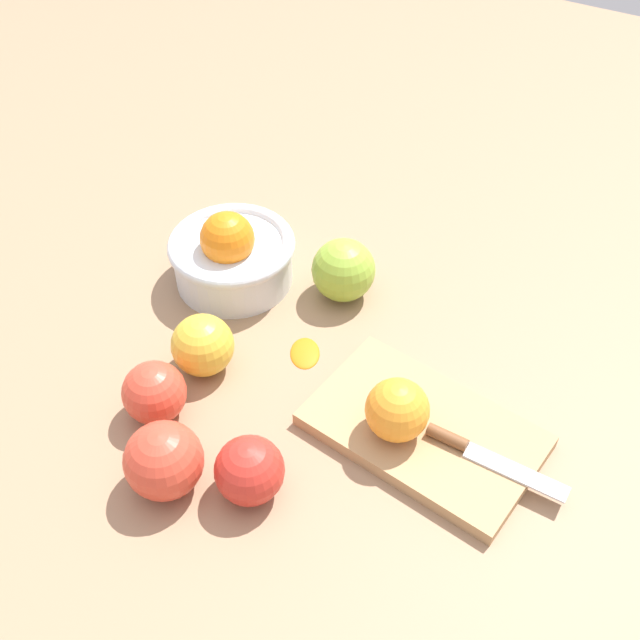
{
  "coord_description": "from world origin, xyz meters",
  "views": [
    {
      "loc": [
        0.28,
        -0.5,
        0.69
      ],
      "look_at": [
        -0.04,
        0.06,
        0.04
      ],
      "focal_mm": 43.48,
      "sensor_mm": 36.0,
      "label": 1
    }
  ],
  "objects_px": {
    "cutting_board": "(422,432)",
    "knife": "(476,452)",
    "apple_front_left": "(164,460)",
    "apple_front_left_2": "(203,345)",
    "orange_on_board": "(397,410)",
    "apple_front_left_3": "(154,393)",
    "apple_front_center": "(252,472)",
    "bowl": "(232,255)",
    "apple_back_left": "(343,270)"
  },
  "relations": [
    {
      "from": "cutting_board",
      "to": "apple_front_left",
      "type": "bearing_deg",
      "value": -137.67
    },
    {
      "from": "knife",
      "to": "apple_front_left_2",
      "type": "height_order",
      "value": "apple_front_left_2"
    },
    {
      "from": "orange_on_board",
      "to": "apple_front_left_2",
      "type": "distance_m",
      "value": 0.24
    },
    {
      "from": "apple_front_center",
      "to": "apple_front_left_2",
      "type": "bearing_deg",
      "value": 141.38
    },
    {
      "from": "bowl",
      "to": "knife",
      "type": "distance_m",
      "value": 0.4
    },
    {
      "from": "apple_front_left",
      "to": "apple_front_left_3",
      "type": "height_order",
      "value": "apple_front_left"
    },
    {
      "from": "apple_front_left_3",
      "to": "knife",
      "type": "bearing_deg",
      "value": 18.66
    },
    {
      "from": "bowl",
      "to": "cutting_board",
      "type": "relative_size",
      "value": 0.66
    },
    {
      "from": "orange_on_board",
      "to": "apple_front_left_3",
      "type": "xyz_separation_m",
      "value": [
        -0.25,
        -0.1,
        -0.02
      ]
    },
    {
      "from": "bowl",
      "to": "apple_front_left_3",
      "type": "xyz_separation_m",
      "value": [
        0.05,
        -0.23,
        -0.01
      ]
    },
    {
      "from": "bowl",
      "to": "apple_front_left_2",
      "type": "bearing_deg",
      "value": -68.23
    },
    {
      "from": "cutting_board",
      "to": "apple_front_center",
      "type": "height_order",
      "value": "apple_front_center"
    },
    {
      "from": "orange_on_board",
      "to": "apple_front_left",
      "type": "relative_size",
      "value": 0.84
    },
    {
      "from": "apple_front_left",
      "to": "apple_front_center",
      "type": "relative_size",
      "value": 1.14
    },
    {
      "from": "orange_on_board",
      "to": "apple_front_center",
      "type": "bearing_deg",
      "value": -126.34
    },
    {
      "from": "apple_back_left",
      "to": "orange_on_board",
      "type": "bearing_deg",
      "value": -47.68
    },
    {
      "from": "knife",
      "to": "apple_back_left",
      "type": "relative_size",
      "value": 1.9
    },
    {
      "from": "bowl",
      "to": "orange_on_board",
      "type": "bearing_deg",
      "value": -23.28
    },
    {
      "from": "cutting_board",
      "to": "knife",
      "type": "height_order",
      "value": "knife"
    },
    {
      "from": "cutting_board",
      "to": "apple_front_left",
      "type": "xyz_separation_m",
      "value": [
        -0.2,
        -0.19,
        0.03
      ]
    },
    {
      "from": "cutting_board",
      "to": "apple_front_center",
      "type": "xyz_separation_m",
      "value": [
        -0.12,
        -0.15,
        0.03
      ]
    },
    {
      "from": "apple_front_left_2",
      "to": "apple_front_left_3",
      "type": "bearing_deg",
      "value": -93.29
    },
    {
      "from": "apple_back_left",
      "to": "apple_front_center",
      "type": "bearing_deg",
      "value": -78.24
    },
    {
      "from": "orange_on_board",
      "to": "apple_back_left",
      "type": "xyz_separation_m",
      "value": [
        -0.16,
        0.18,
        -0.01
      ]
    },
    {
      "from": "bowl",
      "to": "apple_front_left",
      "type": "xyz_separation_m",
      "value": [
        0.12,
        -0.3,
        -0.0
      ]
    },
    {
      "from": "apple_front_left",
      "to": "apple_front_left_2",
      "type": "bearing_deg",
      "value": 112.42
    },
    {
      "from": "cutting_board",
      "to": "apple_front_left",
      "type": "distance_m",
      "value": 0.28
    },
    {
      "from": "apple_back_left",
      "to": "apple_front_center",
      "type": "relative_size",
      "value": 1.14
    },
    {
      "from": "cutting_board",
      "to": "apple_back_left",
      "type": "bearing_deg",
      "value": 139.58
    },
    {
      "from": "orange_on_board",
      "to": "apple_front_left_2",
      "type": "bearing_deg",
      "value": -176.2
    },
    {
      "from": "bowl",
      "to": "apple_front_left_3",
      "type": "distance_m",
      "value": 0.23
    },
    {
      "from": "cutting_board",
      "to": "orange_on_board",
      "type": "distance_m",
      "value": 0.05
    },
    {
      "from": "apple_front_left_3",
      "to": "apple_front_center",
      "type": "xyz_separation_m",
      "value": [
        0.15,
        -0.03,
        0.0
      ]
    },
    {
      "from": "knife",
      "to": "apple_front_left_2",
      "type": "distance_m",
      "value": 0.33
    },
    {
      "from": "bowl",
      "to": "apple_back_left",
      "type": "relative_size",
      "value": 2.0
    },
    {
      "from": "apple_front_left",
      "to": "apple_back_left",
      "type": "xyz_separation_m",
      "value": [
        0.02,
        0.34,
        0.0
      ]
    },
    {
      "from": "knife",
      "to": "apple_front_left",
      "type": "relative_size",
      "value": 1.9
    },
    {
      "from": "bowl",
      "to": "apple_front_left_3",
      "type": "bearing_deg",
      "value": -76.91
    },
    {
      "from": "cutting_board",
      "to": "apple_front_left_3",
      "type": "bearing_deg",
      "value": -156.53
    },
    {
      "from": "orange_on_board",
      "to": "apple_back_left",
      "type": "distance_m",
      "value": 0.24
    },
    {
      "from": "apple_front_left",
      "to": "apple_front_left_2",
      "type": "xyz_separation_m",
      "value": [
        -0.06,
        0.15,
        -0.0
      ]
    },
    {
      "from": "knife",
      "to": "apple_front_left",
      "type": "height_order",
      "value": "apple_front_left"
    },
    {
      "from": "apple_front_left_2",
      "to": "apple_front_left_3",
      "type": "relative_size",
      "value": 1.04
    },
    {
      "from": "apple_front_left",
      "to": "knife",
      "type": "bearing_deg",
      "value": 34.16
    },
    {
      "from": "apple_back_left",
      "to": "apple_front_left_3",
      "type": "relative_size",
      "value": 1.15
    },
    {
      "from": "apple_front_left",
      "to": "apple_front_left_2",
      "type": "relative_size",
      "value": 1.11
    },
    {
      "from": "knife",
      "to": "apple_front_left_3",
      "type": "bearing_deg",
      "value": -161.34
    },
    {
      "from": "apple_front_left_2",
      "to": "bowl",
      "type": "bearing_deg",
      "value": 111.77
    },
    {
      "from": "apple_front_center",
      "to": "apple_front_left",
      "type": "bearing_deg",
      "value": -156.44
    },
    {
      "from": "apple_front_center",
      "to": "orange_on_board",
      "type": "bearing_deg",
      "value": 53.66
    }
  ]
}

